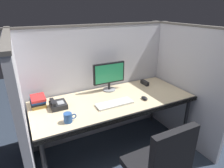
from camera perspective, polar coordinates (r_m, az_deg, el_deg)
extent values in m
plane|color=#2D3847|center=(2.51, 3.92, -22.75)|extent=(8.00, 8.00, 0.00)
cube|color=silver|center=(2.64, -3.88, -0.04)|extent=(2.20, 0.05, 1.55)
cube|color=#605B56|center=(2.45, -4.36, 17.24)|extent=(2.21, 0.06, 0.02)
cube|color=silver|center=(1.98, -24.91, -10.29)|extent=(0.05, 1.40, 1.55)
cube|color=#605B56|center=(1.72, -29.15, 12.59)|extent=(0.06, 1.41, 0.02)
cube|color=silver|center=(2.77, 20.19, -0.33)|extent=(0.05, 1.40, 1.55)
cube|color=#605B56|center=(2.59, 22.53, 15.97)|extent=(0.06, 1.41, 0.02)
cube|color=beige|center=(2.29, 0.57, -5.05)|extent=(1.90, 0.80, 0.04)
cube|color=black|center=(2.00, 5.75, -9.60)|extent=(1.90, 0.02, 0.05)
cylinder|color=black|center=(2.74, 21.09, -10.67)|extent=(0.04, 0.04, 0.70)
cylinder|color=black|center=(2.58, -21.63, -13.05)|extent=(0.04, 0.04, 0.70)
cylinder|color=black|center=(3.16, 12.16, -5.08)|extent=(0.04, 0.04, 0.70)
cube|color=black|center=(1.85, 12.28, -23.35)|extent=(0.44, 0.44, 0.07)
cube|color=black|center=(1.57, 17.70, -20.27)|extent=(0.40, 0.06, 0.48)
cylinder|color=gray|center=(2.53, -0.86, -1.65)|extent=(0.17, 0.17, 0.01)
cylinder|color=black|center=(2.51, -0.87, -0.57)|extent=(0.03, 0.03, 0.09)
cube|color=black|center=(2.45, -0.89, 3.32)|extent=(0.43, 0.03, 0.27)
cube|color=#268C59|center=(2.43, -0.70, 3.20)|extent=(0.39, 0.01, 0.23)
cube|color=silver|center=(2.17, 0.76, -5.87)|extent=(0.43, 0.15, 0.02)
ellipsoid|color=black|center=(2.31, 9.68, -4.18)|extent=(0.06, 0.10, 0.03)
cylinder|color=#59595B|center=(2.32, 9.44, -3.72)|extent=(0.01, 0.01, 0.01)
cube|color=black|center=(2.18, -15.75, -6.05)|extent=(0.17, 0.19, 0.06)
cube|color=black|center=(2.16, -17.30, -5.26)|extent=(0.04, 0.17, 0.03)
cube|color=gray|center=(2.16, -15.12, -5.36)|extent=(0.07, 0.09, 0.00)
cube|color=olive|center=(2.30, -21.13, -5.60)|extent=(0.15, 0.21, 0.03)
cube|color=black|center=(2.29, -21.41, -4.96)|extent=(0.15, 0.21, 0.02)
cube|color=#1E478C|center=(2.28, -21.32, -4.39)|extent=(0.15, 0.21, 0.02)
cube|color=#B22626|center=(2.27, -21.29, -3.87)|extent=(0.15, 0.21, 0.03)
cube|color=black|center=(2.74, 9.75, 0.39)|extent=(0.04, 0.15, 0.06)
cylinder|color=#264C8C|center=(1.89, -13.07, -9.80)|extent=(0.08, 0.08, 0.09)
torus|color=#264C8C|center=(1.90, -11.36, -9.44)|extent=(0.06, 0.01, 0.06)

